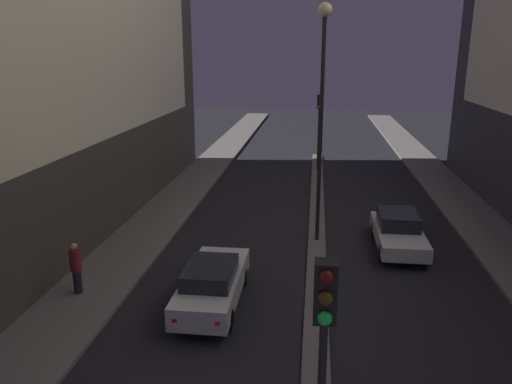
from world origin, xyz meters
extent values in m
cube|color=#66605B|center=(0.00, 18.15, 0.05)|extent=(0.72, 34.30, 0.10)
cube|color=black|center=(0.00, 3.70, 4.59)|extent=(0.32, 0.28, 0.90)
sphere|color=#4C0F0F|center=(0.00, 3.52, 4.89)|extent=(0.20, 0.20, 0.20)
sphere|color=#4C380A|center=(0.00, 3.52, 4.59)|extent=(0.20, 0.20, 0.20)
sphere|color=#1EEA4C|center=(0.00, 3.52, 4.29)|extent=(0.20, 0.20, 0.20)
cylinder|color=black|center=(0.00, 30.04, 2.12)|extent=(0.12, 0.12, 4.03)
cube|color=black|center=(0.00, 30.04, 4.59)|extent=(0.32, 0.28, 0.90)
sphere|color=#4C0F0F|center=(0.00, 29.86, 4.89)|extent=(0.20, 0.20, 0.20)
sphere|color=#4C380A|center=(0.00, 29.86, 4.59)|extent=(0.20, 0.20, 0.20)
sphere|color=#1EEA4C|center=(0.00, 29.86, 4.29)|extent=(0.20, 0.20, 0.20)
cylinder|color=black|center=(0.00, 17.26, 4.57)|extent=(0.16, 0.16, 8.93)
sphere|color=#F9EAB2|center=(0.00, 17.26, 9.20)|extent=(0.55, 0.55, 0.55)
cube|color=silver|center=(-3.24, 11.44, 0.67)|extent=(1.71, 4.56, 0.69)
cube|color=black|center=(-3.24, 11.10, 1.26)|extent=(1.45, 2.05, 0.49)
cube|color=red|center=(-3.84, 9.16, 0.70)|extent=(0.14, 0.04, 0.10)
cube|color=red|center=(-2.65, 9.16, 0.70)|extent=(0.14, 0.04, 0.10)
cylinder|color=black|center=(-3.99, 12.85, 0.32)|extent=(0.22, 0.64, 0.64)
cylinder|color=black|center=(-2.50, 12.85, 0.32)|extent=(0.22, 0.64, 0.64)
cylinder|color=black|center=(-3.99, 10.03, 0.32)|extent=(0.22, 0.64, 0.64)
cylinder|color=black|center=(-2.50, 10.03, 0.32)|extent=(0.22, 0.64, 0.64)
cube|color=silver|center=(3.24, 16.85, 0.60)|extent=(1.78, 4.36, 0.55)
cube|color=black|center=(3.24, 17.17, 1.16)|extent=(1.52, 1.96, 0.58)
cube|color=red|center=(2.62, 19.03, 0.62)|extent=(0.14, 0.04, 0.10)
cube|color=red|center=(3.87, 19.03, 0.62)|extent=(0.14, 0.04, 0.10)
cylinder|color=black|center=(2.46, 18.20, 0.32)|extent=(0.22, 0.64, 0.64)
cylinder|color=black|center=(4.03, 18.20, 0.32)|extent=(0.22, 0.64, 0.64)
cylinder|color=black|center=(2.46, 15.49, 0.32)|extent=(0.22, 0.64, 0.64)
cylinder|color=black|center=(4.03, 15.49, 0.32)|extent=(0.22, 0.64, 0.64)
cylinder|color=black|center=(-7.72, 11.44, 0.54)|extent=(0.28, 0.28, 0.79)
cylinder|color=maroon|center=(-7.72, 11.44, 1.28)|extent=(0.37, 0.37, 0.70)
sphere|color=tan|center=(-7.72, 11.44, 1.75)|extent=(0.23, 0.23, 0.23)
camera|label=1|loc=(-0.21, -2.52, 7.75)|focal=35.00mm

